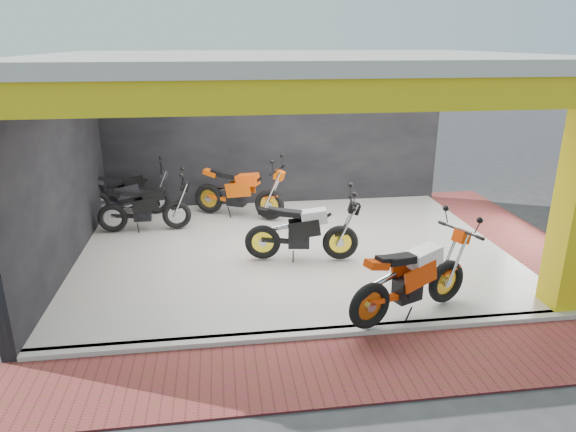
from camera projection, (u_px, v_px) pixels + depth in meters
name	position (u px, v px, depth m)	size (l,w,h in m)	color
ground	(310.00, 302.00, 8.12)	(80.00, 80.00, 0.00)	#2D2D30
showroom_floor	(292.00, 250.00, 9.97)	(8.00, 6.00, 0.10)	silver
showroom_ceiling	(293.00, 60.00, 8.82)	(8.40, 6.40, 0.20)	beige
back_wall	(274.00, 135.00, 12.32)	(8.20, 0.20, 3.50)	black
left_wall	(59.00, 172.00, 8.89)	(0.20, 6.20, 3.50)	black
header_beam_front	(329.00, 95.00, 6.11)	(8.40, 0.30, 0.40)	gold
header_beam_right	(507.00, 76.00, 9.43)	(0.30, 6.40, 0.40)	gold
floor_kerb	(323.00, 333.00, 7.14)	(8.00, 0.20, 0.10)	silver
paver_front	(336.00, 369.00, 6.42)	(9.00, 1.40, 0.03)	maroon
paver_right	(521.00, 239.00, 10.61)	(1.40, 7.00, 0.03)	maroon
moto_hero	(448.00, 261.00, 7.65)	(2.28, 0.84, 1.39)	#E03B09
moto_row_a	(341.00, 226.00, 9.19)	(2.17, 0.81, 1.33)	black
moto_row_b	(176.00, 202.00, 10.74)	(2.02, 0.75, 1.23)	black
moto_row_c	(269.00, 190.00, 11.24)	(2.30, 0.85, 1.41)	#DA5009
moto_row_d	(156.00, 188.00, 11.74)	(2.01, 0.75, 1.23)	black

